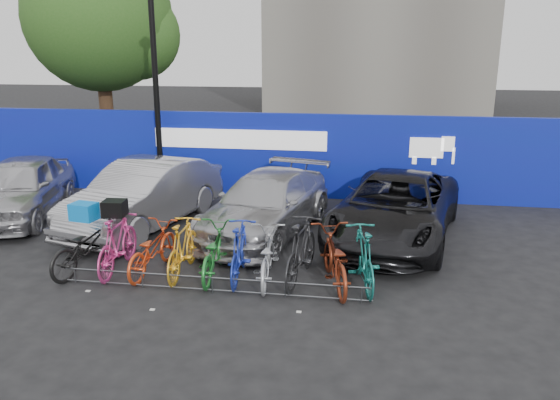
% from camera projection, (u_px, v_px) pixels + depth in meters
% --- Properties ---
extents(ground, '(100.00, 100.00, 0.00)m').
position_uv_depth(ground, '(221.00, 279.00, 10.21)').
color(ground, black).
rests_on(ground, ground).
extents(hoarding, '(22.00, 0.18, 2.40)m').
position_uv_depth(hoarding, '(275.00, 155.00, 15.58)').
color(hoarding, '#0B1E99').
rests_on(hoarding, ground).
extents(tree, '(5.40, 5.20, 7.80)m').
position_uv_depth(tree, '(106.00, 21.00, 19.42)').
color(tree, '#382314').
rests_on(tree, ground).
extents(lamppost, '(0.25, 0.50, 6.11)m').
position_uv_depth(lamppost, '(156.00, 81.00, 14.94)').
color(lamppost, black).
rests_on(lamppost, ground).
extents(bike_rack, '(5.60, 0.03, 0.30)m').
position_uv_depth(bike_rack, '(212.00, 284.00, 9.59)').
color(bike_rack, '#595B60').
rests_on(bike_rack, ground).
extents(car_0, '(2.86, 4.81, 1.54)m').
position_uv_depth(car_0, '(20.00, 188.00, 13.70)').
color(car_0, '#ABABAF').
rests_on(car_0, ground).
extents(car_1, '(2.70, 5.03, 1.57)m').
position_uv_depth(car_1, '(145.00, 195.00, 13.00)').
color(car_1, '#9D9DA2').
rests_on(car_1, ground).
extents(car_2, '(2.98, 5.06, 1.38)m').
position_uv_depth(car_2, '(266.00, 204.00, 12.58)').
color(car_2, '#AAAAAF').
rests_on(car_2, ground).
extents(car_3, '(3.49, 5.62, 1.45)m').
position_uv_depth(car_3, '(395.00, 208.00, 12.15)').
color(car_3, black).
rests_on(car_3, ground).
extents(bike_0, '(1.14, 2.06, 1.02)m').
position_uv_depth(bike_0, '(87.00, 245.00, 10.46)').
color(bike_0, black).
rests_on(bike_0, ground).
extents(bike_1, '(0.61, 1.88, 1.12)m').
position_uv_depth(bike_1, '(118.00, 244.00, 10.42)').
color(bike_1, '#D63584').
rests_on(bike_1, ground).
extents(bike_2, '(0.85, 1.86, 0.94)m').
position_uv_depth(bike_2, '(152.00, 249.00, 10.37)').
color(bike_2, '#D14118').
rests_on(bike_2, ground).
extents(bike_3, '(0.53, 1.79, 1.07)m').
position_uv_depth(bike_3, '(183.00, 248.00, 10.26)').
color(bike_3, gold).
rests_on(bike_3, ground).
extents(bike_4, '(0.75, 1.90, 0.98)m').
position_uv_depth(bike_4, '(214.00, 252.00, 10.20)').
color(bike_4, '#1E7529').
rests_on(bike_4, ground).
extents(bike_5, '(0.62, 1.83, 1.08)m').
position_uv_depth(bike_5, '(240.00, 251.00, 10.07)').
color(bike_5, '#1B2EA5').
rests_on(bike_5, ground).
extents(bike_6, '(0.81, 1.87, 0.96)m').
position_uv_depth(bike_6, '(266.00, 257.00, 9.99)').
color(bike_6, '#ABAEB4').
rests_on(bike_6, ground).
extents(bike_7, '(0.84, 2.02, 1.18)m').
position_uv_depth(bike_7, '(301.00, 250.00, 9.98)').
color(bike_7, '#232326').
rests_on(bike_7, ground).
extents(bike_8, '(1.17, 2.10, 1.05)m').
position_uv_depth(bike_8, '(334.00, 259.00, 9.76)').
color(bike_8, maroon).
rests_on(bike_8, ground).
extents(bike_9, '(0.89, 1.93, 1.12)m').
position_uv_depth(bike_9, '(363.00, 257.00, 9.74)').
color(bike_9, '#18776E').
rests_on(bike_9, ground).
extents(cargo_crate, '(0.51, 0.42, 0.33)m').
position_uv_depth(cargo_crate, '(84.00, 212.00, 10.28)').
color(cargo_crate, blue).
rests_on(cargo_crate, bike_0).
extents(cargo_topcase, '(0.44, 0.40, 0.30)m').
position_uv_depth(cargo_topcase, '(115.00, 208.00, 10.22)').
color(cargo_topcase, black).
rests_on(cargo_topcase, bike_1).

